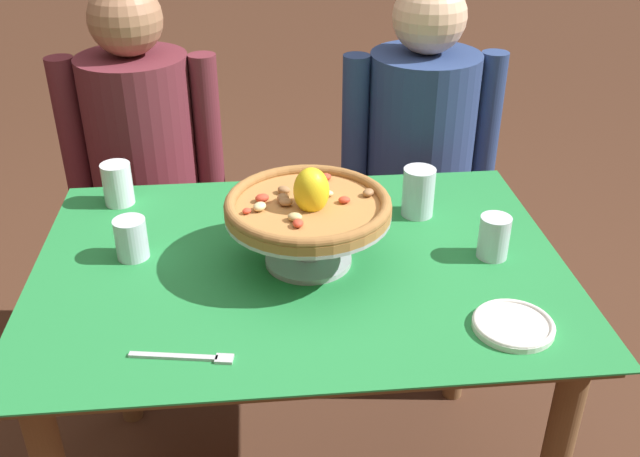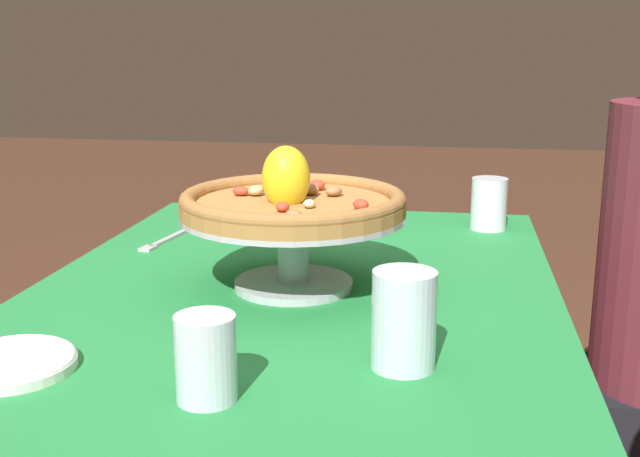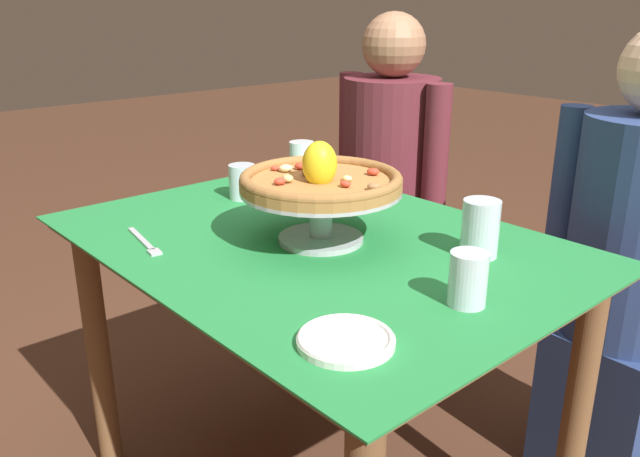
{
  "view_description": "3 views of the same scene",
  "coord_description": "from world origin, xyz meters",
  "px_view_note": "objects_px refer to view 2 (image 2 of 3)",
  "views": [
    {
      "loc": [
        -0.08,
        -1.31,
        1.57
      ],
      "look_at": [
        0.04,
        0.01,
        0.81
      ],
      "focal_mm": 40.11,
      "sensor_mm": 36.0,
      "label": 1
    },
    {
      "loc": [
        1.19,
        0.24,
        1.12
      ],
      "look_at": [
        0.03,
        0.04,
        0.83
      ],
      "focal_mm": 44.32,
      "sensor_mm": 36.0,
      "label": 2
    },
    {
      "loc": [
        1.02,
        -0.89,
        1.24
      ],
      "look_at": [
        -0.0,
        0.01,
        0.75
      ],
      "focal_mm": 36.4,
      "sensor_mm": 36.0,
      "label": 3
    }
  ],
  "objects_px": {
    "water_glass_side_left": "(358,213)",
    "water_glass_back_left": "(489,207)",
    "water_glass_side_right": "(206,364)",
    "water_glass_back_right": "(404,326)",
    "pizza_stand": "(294,239)",
    "side_plate": "(11,363)",
    "pizza": "(293,200)",
    "dinner_fork": "(166,240)"
  },
  "relations": [
    {
      "from": "pizza_stand",
      "to": "water_glass_back_left",
      "type": "bearing_deg",
      "value": 144.54
    },
    {
      "from": "water_glass_back_left",
      "to": "side_plate",
      "type": "height_order",
      "value": "water_glass_back_left"
    },
    {
      "from": "water_glass_side_right",
      "to": "water_glass_back_right",
      "type": "height_order",
      "value": "water_glass_back_right"
    },
    {
      "from": "pizza_stand",
      "to": "pizza",
      "type": "relative_size",
      "value": 1.0
    },
    {
      "from": "water_glass_back_right",
      "to": "dinner_fork",
      "type": "relative_size",
      "value": 0.64
    },
    {
      "from": "water_glass_back_left",
      "to": "side_plate",
      "type": "relative_size",
      "value": 0.69
    },
    {
      "from": "pizza",
      "to": "water_glass_side_left",
      "type": "xyz_separation_m",
      "value": [
        -0.38,
        0.06,
        -0.1
      ]
    },
    {
      "from": "pizza",
      "to": "water_glass_back_right",
      "type": "distance_m",
      "value": 0.35
    },
    {
      "from": "water_glass_back_right",
      "to": "water_glass_side_left",
      "type": "bearing_deg",
      "value": -168.69
    },
    {
      "from": "water_glass_side_left",
      "to": "side_plate",
      "type": "xyz_separation_m",
      "value": [
        0.75,
        -0.33,
        -0.03
      ]
    },
    {
      "from": "water_glass_side_left",
      "to": "pizza_stand",
      "type": "bearing_deg",
      "value": -8.51
    },
    {
      "from": "pizza",
      "to": "water_glass_back_left",
      "type": "xyz_separation_m",
      "value": [
        -0.45,
        0.32,
        -0.1
      ]
    },
    {
      "from": "pizza",
      "to": "water_glass_side_left",
      "type": "relative_size",
      "value": 3.81
    },
    {
      "from": "pizza",
      "to": "side_plate",
      "type": "bearing_deg",
      "value": -36.6
    },
    {
      "from": "pizza_stand",
      "to": "dinner_fork",
      "type": "distance_m",
      "value": 0.39
    },
    {
      "from": "side_plate",
      "to": "dinner_fork",
      "type": "relative_size",
      "value": 0.82
    },
    {
      "from": "water_glass_side_right",
      "to": "side_plate",
      "type": "height_order",
      "value": "water_glass_side_right"
    },
    {
      "from": "pizza_stand",
      "to": "pizza",
      "type": "height_order",
      "value": "pizza"
    },
    {
      "from": "pizza_stand",
      "to": "water_glass_side_left",
      "type": "distance_m",
      "value": 0.39
    },
    {
      "from": "water_glass_side_left",
      "to": "pizza",
      "type": "bearing_deg",
      "value": -8.62
    },
    {
      "from": "water_glass_back_left",
      "to": "water_glass_side_left",
      "type": "bearing_deg",
      "value": -75.79
    },
    {
      "from": "water_glass_side_left",
      "to": "water_glass_back_left",
      "type": "relative_size",
      "value": 0.87
    },
    {
      "from": "water_glass_back_left",
      "to": "pizza",
      "type": "bearing_deg",
      "value": -35.52
    },
    {
      "from": "pizza",
      "to": "side_plate",
      "type": "height_order",
      "value": "pizza"
    },
    {
      "from": "water_glass_back_left",
      "to": "water_glass_side_right",
      "type": "bearing_deg",
      "value": -21.51
    },
    {
      "from": "pizza_stand",
      "to": "side_plate",
      "type": "bearing_deg",
      "value": -36.67
    },
    {
      "from": "pizza_stand",
      "to": "water_glass_side_right",
      "type": "bearing_deg",
      "value": -2.37
    },
    {
      "from": "water_glass_back_right",
      "to": "side_plate",
      "type": "relative_size",
      "value": 0.78
    },
    {
      "from": "water_glass_side_left",
      "to": "water_glass_side_right",
      "type": "height_order",
      "value": "water_glass_side_right"
    },
    {
      "from": "pizza",
      "to": "water_glass_side_right",
      "type": "distance_m",
      "value": 0.42
    },
    {
      "from": "water_glass_back_right",
      "to": "water_glass_back_left",
      "type": "distance_m",
      "value": 0.74
    },
    {
      "from": "water_glass_side_right",
      "to": "side_plate",
      "type": "xyz_separation_m",
      "value": [
        -0.04,
        -0.26,
        -0.03
      ]
    },
    {
      "from": "water_glass_side_right",
      "to": "water_glass_back_right",
      "type": "distance_m",
      "value": 0.24
    },
    {
      "from": "pizza_stand",
      "to": "water_glass_back_left",
      "type": "relative_size",
      "value": 3.3
    },
    {
      "from": "water_glass_side_left",
      "to": "water_glass_back_left",
      "type": "distance_m",
      "value": 0.27
    },
    {
      "from": "pizza",
      "to": "side_plate",
      "type": "xyz_separation_m",
      "value": [
        0.37,
        -0.27,
        -0.13
      ]
    },
    {
      "from": "water_glass_back_right",
      "to": "side_plate",
      "type": "bearing_deg",
      "value": -79.61
    },
    {
      "from": "water_glass_side_left",
      "to": "side_plate",
      "type": "relative_size",
      "value": 0.59
    },
    {
      "from": "side_plate",
      "to": "water_glass_side_right",
      "type": "bearing_deg",
      "value": 81.56
    },
    {
      "from": "water_glass_side_right",
      "to": "pizza",
      "type": "bearing_deg",
      "value": 177.74
    },
    {
      "from": "pizza",
      "to": "water_glass_side_left",
      "type": "bearing_deg",
      "value": 171.38
    },
    {
      "from": "water_glass_back_right",
      "to": "dinner_fork",
      "type": "distance_m",
      "value": 0.72
    }
  ]
}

